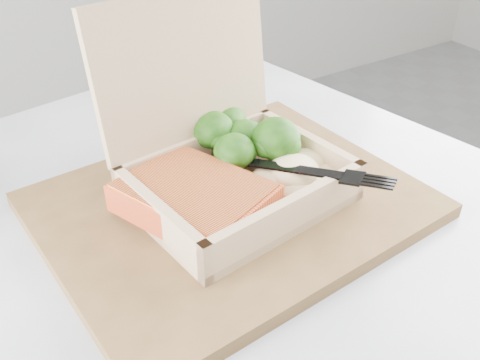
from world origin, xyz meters
TOP-DOWN VIEW (x-y plane):
  - cafe_table at (-0.38, 0.54)m, footprint 0.84×0.84m
  - serving_tray at (-0.33, 0.55)m, footprint 0.39×0.32m
  - takeout_container at (-0.33, 0.57)m, footprint 0.22×0.20m
  - salmon_fillet at (-0.37, 0.54)m, footprint 0.14×0.16m
  - broccoli_pile at (-0.28, 0.59)m, footprint 0.13×0.13m
  - mashed_potatoes at (-0.27, 0.52)m, footprint 0.09×0.08m
  - plastic_fork at (-0.29, 0.54)m, footprint 0.11×0.16m
  - receipt at (-0.34, 0.77)m, footprint 0.10×0.14m

SIDE VIEW (x-z plane):
  - cafe_table at x=-0.38m, z-range 0.17..0.88m
  - receipt at x=-0.34m, z-range 0.70..0.70m
  - serving_tray at x=-0.33m, z-range 0.70..0.72m
  - salmon_fillet at x=-0.37m, z-range 0.73..0.76m
  - mashed_potatoes at x=-0.27m, z-range 0.73..0.76m
  - broccoli_pile at x=-0.28m, z-range 0.73..0.77m
  - plastic_fork at x=-0.29m, z-range 0.75..0.76m
  - takeout_container at x=-0.33m, z-range 0.67..0.86m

